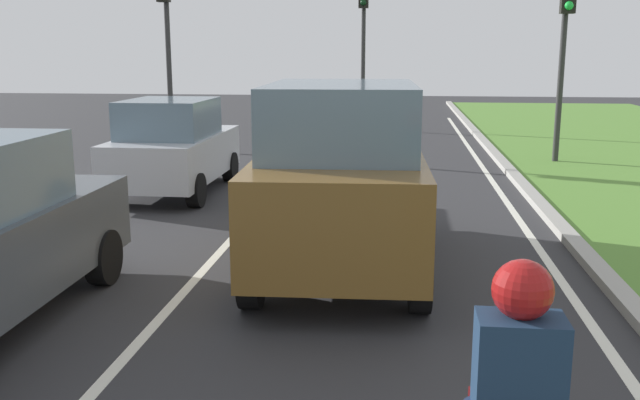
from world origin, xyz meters
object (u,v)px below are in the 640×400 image
Objects in this scene: car_hatchback_far at (174,147)px; traffic_light_overhead_left at (166,21)px; traffic_light_near_right at (565,30)px; rider_person at (517,374)px; traffic_light_far_median at (363,25)px; car_suv_ahead at (342,175)px.

car_hatchback_far is 0.73× the size of traffic_light_overhead_left.
traffic_light_near_right is 0.89× the size of traffic_light_overhead_left.
traffic_light_overhead_left is at bearing 113.53° from rider_person.
traffic_light_far_median is at bearing 47.77° from traffic_light_overhead_left.
car_hatchback_far is 11.95m from traffic_light_far_median.
traffic_light_overhead_left is at bearing -132.23° from traffic_light_far_median.
rider_person is 17.06m from traffic_light_overhead_left.
car_suv_ahead is 0.88× the size of traffic_light_far_median.
traffic_light_near_right is (3.15, 14.03, 1.92)m from rider_person.
traffic_light_overhead_left reaches higher than rider_person.
traffic_light_near_right is (7.94, 4.38, 2.23)m from car_hatchback_far.
car_suv_ahead is at bearing 103.15° from rider_person.
car_hatchback_far is 0.71× the size of traffic_light_far_median.
traffic_light_overhead_left is at bearing 171.65° from traffic_light_near_right.
traffic_light_near_right reaches higher than car_suv_ahead.
traffic_light_overhead_left is (-6.79, 15.49, 2.22)m from rider_person.
traffic_light_near_right is 10.05m from traffic_light_overhead_left.
rider_person is 21.14m from traffic_light_far_median.
traffic_light_far_median reaches higher than traffic_light_near_right.
rider_person is (1.26, -5.34, 0.02)m from car_suv_ahead.
car_suv_ahead is at bearing -61.42° from traffic_light_overhead_left.
traffic_light_far_median is (-0.59, 15.60, 2.33)m from car_suv_ahead.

